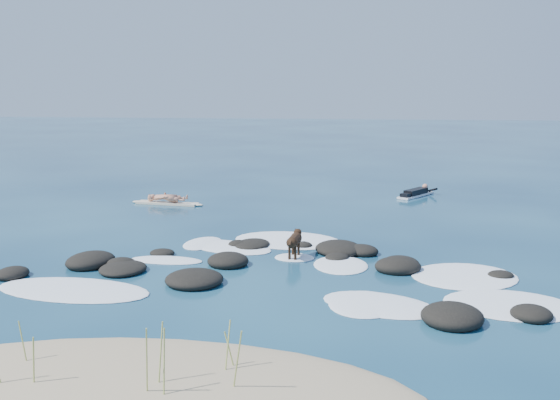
# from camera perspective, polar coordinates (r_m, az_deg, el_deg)

# --- Properties ---
(ground) EXTENTS (160.00, 160.00, 0.00)m
(ground) POSITION_cam_1_polar(r_m,az_deg,el_deg) (17.47, -3.25, -5.17)
(ground) COLOR #0A2642
(ground) RESTS_ON ground
(sand_dune) EXTENTS (9.00, 4.40, 0.60)m
(sand_dune) POSITION_cam_1_polar(r_m,az_deg,el_deg) (10.08, -12.80, -17.34)
(sand_dune) COLOR #9E8966
(sand_dune) RESTS_ON ground
(dune_grass) EXTENTS (3.87, 1.32, 1.21)m
(dune_grass) POSITION_cam_1_polar(r_m,az_deg,el_deg) (9.86, -13.25, -13.89)
(dune_grass) COLOR #A1AE54
(dune_grass) RESTS_ON ground
(reef_rocks) EXTENTS (15.20, 7.01, 0.49)m
(reef_rocks) POSITION_cam_1_polar(r_m,az_deg,el_deg) (15.89, -5.51, -6.38)
(reef_rocks) COLOR black
(reef_rocks) RESTS_ON ground
(breaking_foam) EXTENTS (13.33, 8.05, 0.12)m
(breaking_foam) POSITION_cam_1_polar(r_m,az_deg,el_deg) (16.06, 2.47, -6.51)
(breaking_foam) COLOR white
(breaking_foam) RESTS_ON ground
(standing_surfer_rig) EXTENTS (3.10, 0.85, 1.76)m
(standing_surfer_rig) POSITION_cam_1_polar(r_m,az_deg,el_deg) (25.47, -10.32, 1.14)
(standing_surfer_rig) COLOR beige
(standing_surfer_rig) RESTS_ON ground
(paddling_surfer_rig) EXTENTS (1.83, 2.38, 0.45)m
(paddling_surfer_rig) POSITION_cam_1_polar(r_m,az_deg,el_deg) (27.69, 12.35, 0.65)
(paddling_surfer_rig) COLOR white
(paddling_surfer_rig) RESTS_ON ground
(dog) EXTENTS (0.38, 1.24, 0.78)m
(dog) POSITION_cam_1_polar(r_m,az_deg,el_deg) (17.11, 1.34, -3.69)
(dog) COLOR black
(dog) RESTS_ON ground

